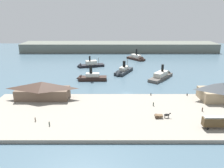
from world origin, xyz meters
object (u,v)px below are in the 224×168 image
ferry_shed_east_terminal (220,91)px  pedestrian_near_west_shed (201,109)px  pedestrian_near_cart (48,124)px  street_tram (217,121)px  ferry_near_quay (162,75)px  pedestrian_standing_center (34,119)px  ferry_outer_harbor (87,65)px  pedestrian_at_waters_edge (152,104)px  ferry_moored_east (137,58)px  ferry_shed_customs_shed (42,90)px  horse_cart (161,115)px  ferry_mid_harbor (89,77)px  ferry_approaching_east (122,71)px  mooring_post_west (186,94)px  mooring_post_center_west (150,94)px  mooring_post_east (14,94)px

ferry_shed_east_terminal → pedestrian_near_west_shed: 16.45m
ferry_shed_east_terminal → pedestrian_near_cart: 69.34m
street_tram → pedestrian_near_cart: street_tram is taller
pedestrian_near_cart → ferry_near_quay: bearing=48.7°
pedestrian_standing_center → pedestrian_near_west_shed: bearing=7.3°
ferry_shed_east_terminal → ferry_outer_harbor: bearing=135.8°
pedestrian_at_waters_edge → ferry_moored_east: size_ratio=0.10×
ferry_shed_customs_shed → ferry_moored_east: ferry_shed_customs_shed is taller
horse_cart → ferry_mid_harbor: bearing=122.6°
ferry_mid_harbor → ferry_approaching_east: (18.78, 12.97, -0.17)m
mooring_post_west → ferry_approaching_east: (-26.73, 38.64, -0.26)m
ferry_outer_harbor → ferry_approaching_east: (22.59, -16.75, -0.00)m
ferry_shed_customs_shed → ferry_approaching_east: bearing=49.7°
street_tram → mooring_post_center_west: (-16.16, 28.04, -1.97)m
ferry_near_quay → mooring_post_center_west: bearing=-111.7°
street_tram → mooring_post_east: size_ratio=10.46×
ferry_mid_harbor → ferry_shed_customs_shed: bearing=-120.1°
ferry_shed_customs_shed → ferry_shed_east_terminal: ferry_shed_customs_shed is taller
ferry_mid_harbor → horse_cart: bearing=-57.4°
horse_cart → mooring_post_center_west: (-0.19, 21.05, -0.48)m
ferry_shed_customs_shed → mooring_post_center_west: ferry_shed_customs_shed is taller
street_tram → mooring_post_center_west: street_tram is taller
mooring_post_east → ferry_moored_east: 99.07m
pedestrian_standing_center → ferry_approaching_east: bearing=62.4°
horse_cart → pedestrian_standing_center: (-43.36, -2.46, -0.23)m
horse_cart → mooring_post_center_west: size_ratio=6.23×
pedestrian_near_west_shed → mooring_post_east: size_ratio=1.81×
ferry_shed_customs_shed → pedestrian_near_west_shed: ferry_shed_customs_shed is taller
ferry_outer_harbor → mooring_post_west: bearing=-48.3°
pedestrian_near_cart → mooring_post_center_west: 45.99m
pedestrian_near_cart → mooring_post_east: size_ratio=1.76×
horse_cart → pedestrian_at_waters_edge: horse_cart is taller
ferry_near_quay → ferry_mid_harbor: (-41.45, -4.43, 0.10)m
pedestrian_standing_center → mooring_post_center_west: size_ratio=1.69×
pedestrian_standing_center → mooring_post_center_west: pedestrian_standing_center is taller
ferry_mid_harbor → ferry_approaching_east: size_ratio=0.87×
ferry_outer_harbor → ferry_moored_east: (36.13, 21.42, -0.03)m
ferry_mid_harbor → pedestrian_at_waters_edge: bearing=-51.9°
pedestrian_near_west_shed → ferry_approaching_east: bearing=116.6°
pedestrian_at_waters_edge → ferry_near_quay: size_ratio=0.08×
mooring_post_center_west → pedestrian_standing_center: bearing=-151.4°
pedestrian_standing_center → ferry_near_quay: bearing=44.1°
pedestrian_near_cart → ferry_outer_harbor: 81.77m
horse_cart → pedestrian_near_cart: bearing=-171.8°
horse_cart → ferry_outer_harbor: (-33.59, 76.20, -0.73)m
mooring_post_east → ferry_mid_harbor: bearing=39.8°
pedestrian_near_cart → mooring_post_center_west: (37.58, 26.51, -0.27)m
pedestrian_near_west_shed → ferry_outer_harbor: (-49.82, 71.05, -0.55)m
ferry_shed_customs_shed → ferry_moored_east: (49.14, 80.18, -3.64)m
pedestrian_near_west_shed → mooring_post_west: bearing=91.8°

